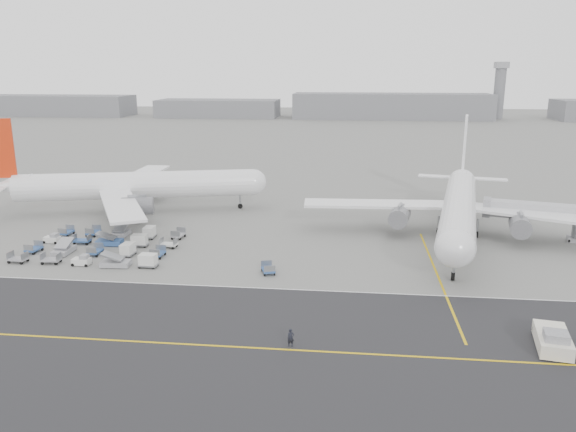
# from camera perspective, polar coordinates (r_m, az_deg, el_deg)

# --- Properties ---
(ground) EXTENTS (700.00, 700.00, 0.00)m
(ground) POSITION_cam_1_polar(r_m,az_deg,el_deg) (75.62, -7.69, -6.45)
(ground) COLOR gray
(ground) RESTS_ON ground
(taxiway) EXTENTS (220.00, 59.00, 0.03)m
(taxiway) POSITION_cam_1_polar(r_m,az_deg,el_deg) (58.57, -7.11, -12.97)
(taxiway) COLOR #2D2C2F
(taxiway) RESTS_ON ground
(horizon_buildings) EXTENTS (520.00, 28.00, 28.00)m
(horizon_buildings) POSITION_cam_1_polar(r_m,az_deg,el_deg) (329.69, 8.60, 9.79)
(horizon_buildings) COLOR slate
(horizon_buildings) RESTS_ON ground
(control_tower) EXTENTS (7.00, 7.00, 31.25)m
(control_tower) POSITION_cam_1_polar(r_m,az_deg,el_deg) (343.52, 20.68, 11.94)
(control_tower) COLOR slate
(control_tower) RESTS_ON ground
(airliner_a) EXTENTS (52.47, 51.28, 18.43)m
(airliner_a) POSITION_cam_1_polar(r_m,az_deg,el_deg) (113.14, -15.77, 3.02)
(airliner_a) COLOR white
(airliner_a) RESTS_ON ground
(airliner_b) EXTENTS (51.58, 52.64, 18.35)m
(airliner_b) POSITION_cam_1_polar(r_m,az_deg,el_deg) (96.77, 17.01, 1.01)
(airliner_b) COLOR white
(airliner_b) RESTS_ON ground
(pushback_tug) EXTENTS (4.07, 8.48, 2.39)m
(pushback_tug) POSITION_cam_1_polar(r_m,az_deg,el_deg) (63.03, 25.32, -11.29)
(pushback_tug) COLOR silver
(pushback_tug) RESTS_ON ground
(jet_bridge) EXTENTS (16.15, 6.73, 6.04)m
(jet_bridge) POSITION_cam_1_polar(r_m,az_deg,el_deg) (100.89, 23.65, 0.31)
(jet_bridge) COLOR gray
(jet_bridge) RESTS_ON ground
(gse_cluster) EXTENTS (27.50, 21.86, 2.03)m
(gse_cluster) POSITION_cam_1_polar(r_m,az_deg,el_deg) (91.68, -18.25, -3.27)
(gse_cluster) COLOR #9C9CA1
(gse_cluster) RESTS_ON ground
(stray_dolly) EXTENTS (2.30, 2.90, 1.56)m
(stray_dolly) POSITION_cam_1_polar(r_m,az_deg,el_deg) (77.29, -2.03, -5.85)
(stray_dolly) COLOR silver
(stray_dolly) RESTS_ON ground
(ground_crew_a) EXTENTS (0.81, 0.65, 1.91)m
(ground_crew_a) POSITION_cam_1_polar(r_m,az_deg,el_deg) (57.63, 0.28, -12.27)
(ground_crew_a) COLOR black
(ground_crew_a) RESTS_ON ground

